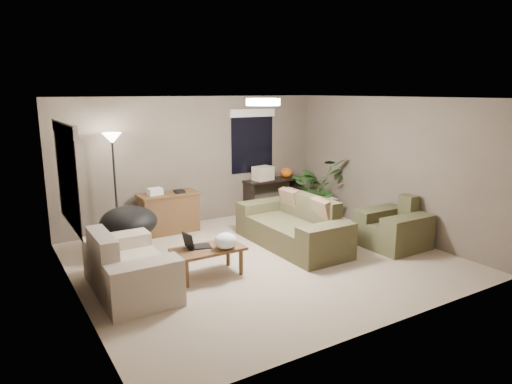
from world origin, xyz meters
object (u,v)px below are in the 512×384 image
desk (169,213)px  console_table (273,193)px  houseplant (316,194)px  main_sofa (293,229)px  papasan_chair (129,227)px  floor_lamp (113,151)px  cat_scratching_post (330,212)px  armchair (393,229)px  loveseat (128,270)px  coffee_table (208,252)px

desk → console_table: size_ratio=0.85×
desk → houseplant: houseplant is taller
main_sofa → console_table: size_ratio=1.69×
main_sofa → console_table: (0.88, 1.97, 0.14)m
main_sofa → papasan_chair: (-2.53, 1.00, 0.17)m
floor_lamp → cat_scratching_post: floor_lamp is taller
armchair → console_table: size_ratio=0.77×
loveseat → papasan_chair: 1.44m
main_sofa → armchair: same height
console_table → papasan_chair: 3.54m
coffee_table → loveseat: bearing=175.7°
main_sofa → loveseat: 2.97m
main_sofa → coffee_table: main_sofa is taller
console_table → houseplant: (0.56, -0.78, 0.06)m
papasan_chair → floor_lamp: (0.02, 0.78, 1.13)m
armchair → loveseat: bearing=172.8°
coffee_table → main_sofa: bearing=13.9°
console_table → houseplant: houseplant is taller
coffee_table → cat_scratching_post: size_ratio=2.00×
coffee_table → console_table: bearing=41.9°
main_sofa → floor_lamp: size_ratio=1.15×
loveseat → console_table: bearing=31.4°
armchair → houseplant: size_ratio=0.79×
coffee_table → floor_lamp: floor_lamp is taller
main_sofa → desk: (-1.54, 1.82, 0.08)m
desk → papasan_chair: (-0.98, -0.82, 0.09)m
coffee_table → houseplant: bearing=26.7°
desk → cat_scratching_post: desk is taller
armchair → coffee_table: (-3.24, 0.47, 0.06)m
houseplant → console_table: bearing=126.0°
loveseat → armchair: bearing=-7.2°
armchair → cat_scratching_post: armchair is taller
papasan_chair → floor_lamp: 1.38m
coffee_table → floor_lamp: bearing=107.2°
papasan_chair → coffee_table: bearing=-63.9°
main_sofa → cat_scratching_post: (1.46, 0.75, -0.08)m
loveseat → houseplant: size_ratio=1.26×
armchair → coffee_table: 3.27m
armchair → floor_lamp: (-3.93, 2.70, 1.30)m
houseplant → cat_scratching_post: 0.53m
armchair → houseplant: 2.12m
loveseat → armchair: (4.37, -0.55, 0.00)m
armchair → papasan_chair: bearing=154.1°
coffee_table → cat_scratching_post: (3.28, 1.20, -0.14)m
loveseat → coffee_table: size_ratio=1.60×
main_sofa → floor_lamp: floor_lamp is taller
loveseat → houseplant: houseplant is taller
loveseat → floor_lamp: floor_lamp is taller
cat_scratching_post → houseplant: bearing=93.0°
main_sofa → loveseat: bearing=-173.0°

